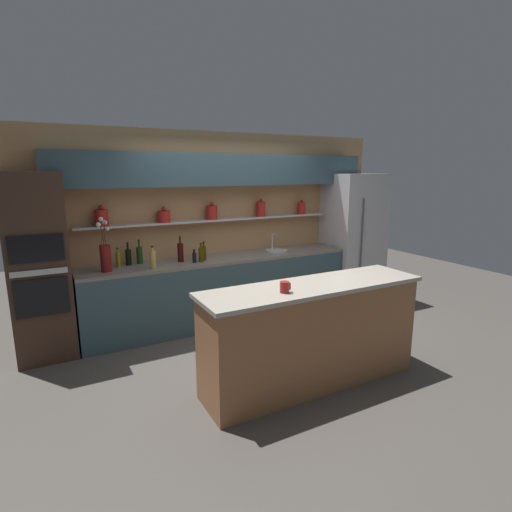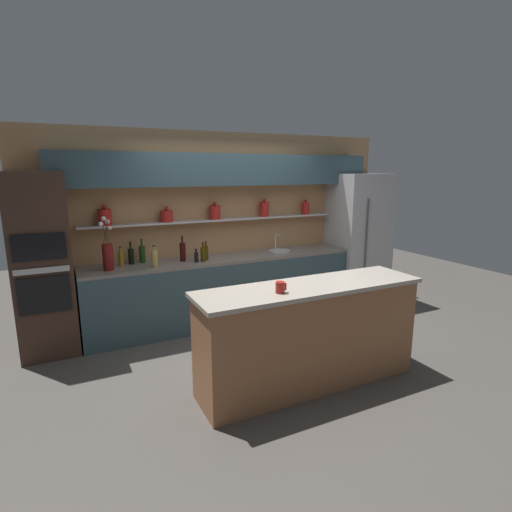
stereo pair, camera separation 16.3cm
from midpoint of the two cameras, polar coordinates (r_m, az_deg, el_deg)
name	(u,v)px [view 2 (the right image)]	position (r m, az deg, el deg)	size (l,w,h in m)	color
ground_plane	(274,355)	(4.75, 3.65, -13.88)	(12.00, 12.00, 0.00)	#4C4742
back_wall_unit	(223,209)	(5.67, -3.93, 6.73)	(5.20, 0.44, 2.60)	tan
back_counter_unit	(224,290)	(5.57, -3.76, -4.81)	(3.70, 0.62, 0.92)	#334C56
island_counter	(309,335)	(4.00, 8.80, -11.09)	(2.27, 0.61, 1.02)	#99603D
refrigerator	(358,238)	(6.61, 15.05, 2.45)	(0.85, 0.73, 2.03)	#B7B7BC
oven_tower	(43,265)	(5.04, -27.34, -1.20)	(0.61, 0.64, 2.07)	#3D281E
flower_vase	(108,254)	(4.99, -19.56, 0.33)	(0.14, 0.14, 0.64)	maroon
sink_fixture	(279,250)	(5.84, 4.13, 0.86)	(0.32, 0.32, 0.25)	#B7B7BC
bottle_wine_0	(183,252)	(5.26, -9.56, 0.62)	(0.08, 0.08, 0.33)	#380C0C
bottle_wine_1	(142,254)	(5.29, -15.10, 0.30)	(0.08, 0.08, 0.31)	#193814
bottle_oil_2	(203,254)	(5.21, -6.69, 0.30)	(0.07, 0.07, 0.25)	#47380A
bottle_oil_3	(121,258)	(5.17, -17.89, -0.31)	(0.06, 0.06, 0.24)	olive
bottle_wine_4	(131,256)	(5.24, -16.57, 0.02)	(0.07, 0.07, 0.29)	black
bottle_spirit_5	(155,258)	(4.99, -13.39, -0.32)	(0.07, 0.07, 0.27)	tan
bottle_sauce_6	(196,257)	(5.19, -7.65, -0.08)	(0.05, 0.05, 0.17)	black
bottle_oil_7	(206,252)	(5.30, -6.28, 0.52)	(0.06, 0.06, 0.25)	#47380A
coffee_mug	(280,287)	(3.54, 4.81, -4.49)	(0.10, 0.08, 0.10)	maroon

